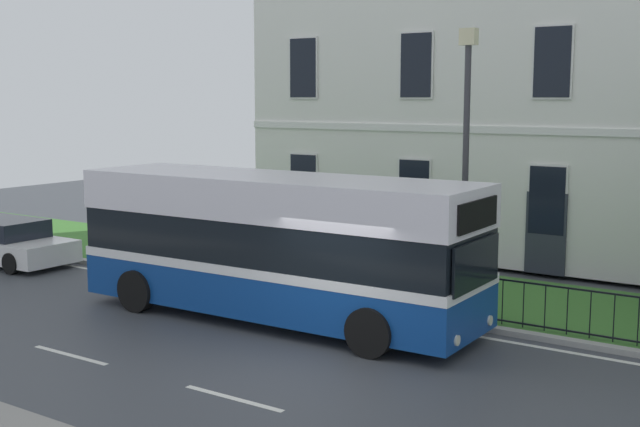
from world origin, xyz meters
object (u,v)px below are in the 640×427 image
at_px(georgian_townhouse, 604,31).
at_px(street_lamp_post, 466,150).
at_px(parked_hatchback_00, 5,242).
at_px(single_decker_bus, 276,245).

xyz_separation_m(georgian_townhouse, street_lamp_post, (-0.34, -9.16, -3.13)).
xyz_separation_m(georgian_townhouse, parked_hatchback_00, (-13.78, -11.43, -6.18)).
distance_m(single_decker_bus, parked_hatchback_00, 10.35).
bearing_deg(single_decker_bus, georgian_townhouse, 72.56).
bearing_deg(street_lamp_post, georgian_townhouse, 87.89).
relative_size(single_decker_bus, street_lamp_post, 1.51).
distance_m(georgian_townhouse, parked_hatchback_00, 18.94).
xyz_separation_m(single_decker_bus, street_lamp_post, (3.16, 2.74, 2.03)).
height_order(georgian_townhouse, street_lamp_post, georgian_townhouse).
distance_m(parked_hatchback_00, street_lamp_post, 13.97).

